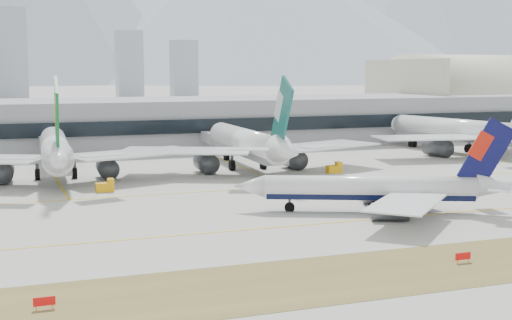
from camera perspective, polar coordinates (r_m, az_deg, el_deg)
name	(u,v)px	position (r m, az deg, el deg)	size (l,w,h in m)	color
ground	(260,221)	(114.28, 0.30, -4.94)	(3000.00, 3000.00, 0.00)	#A8A69D
taxiing_airliner	(380,189)	(122.57, 9.90, -2.32)	(46.42, 39.36, 16.50)	white
widebody_eva	(55,152)	(162.20, -15.75, 0.63)	(65.18, 63.82, 23.26)	white
widebody_cathay	(249,145)	(171.19, -0.56, 1.23)	(65.20, 63.71, 23.25)	white
widebody_china_air	(463,132)	(213.36, 16.21, 2.17)	(65.18, 64.65, 23.65)	white
terminal	(129,124)	(223.51, -10.13, 2.87)	(280.00, 43.10, 15.00)	gray
hangar	(496,128)	(309.12, 18.63, 2.42)	(91.00, 60.00, 60.00)	beige
hold_sign_left	(44,302)	(76.30, -16.58, -10.80)	(2.20, 0.15, 1.35)	red
hold_sign_right	(463,256)	(93.70, 16.23, -7.41)	(2.20, 0.15, 1.35)	red
gse_c	(335,169)	(168.08, 6.31, -0.69)	(3.55, 2.00, 2.60)	#F1A80C
gse_b	(106,187)	(144.60, -11.95, -2.09)	(3.55, 2.00, 2.60)	#F1A80C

